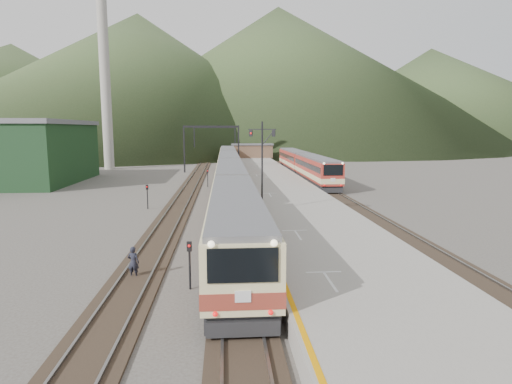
{
  "coord_description": "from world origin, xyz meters",
  "views": [
    {
      "loc": [
        -0.56,
        -18.98,
        7.36
      ],
      "look_at": [
        2.08,
        17.31,
        2.0
      ],
      "focal_mm": 30.0,
      "sensor_mm": 36.0,
      "label": 1
    }
  ],
  "objects": [
    {
      "name": "warehouse",
      "position": [
        -28.0,
        42.0,
        4.32
      ],
      "size": [
        14.5,
        20.5,
        8.6
      ],
      "color": "black",
      "rests_on": "ground"
    },
    {
      "name": "short_signal_b",
      "position": [
        -2.8,
        35.8,
        1.46
      ],
      "size": [
        0.23,
        0.17,
        2.27
      ],
      "color": "black",
      "rests_on": "ground"
    },
    {
      "name": "hill_b",
      "position": [
        30.0,
        230.0,
        37.5
      ],
      "size": [
        220.0,
        220.0,
        75.0
      ],
      "primitive_type": "cone",
      "color": "#2E4220",
      "rests_on": "ground"
    },
    {
      "name": "short_signal_c",
      "position": [
        -7.77,
        20.72,
        1.46
      ],
      "size": [
        0.26,
        0.22,
        2.27
      ],
      "color": "black",
      "rests_on": "ground"
    },
    {
      "name": "gantry_far",
      "position": [
        -2.85,
        80.0,
        5.59
      ],
      "size": [
        9.55,
        0.25,
        8.0
      ],
      "color": "black",
      "rests_on": "ground"
    },
    {
      "name": "station_shed",
      "position": [
        5.6,
        78.0,
        2.57
      ],
      "size": [
        9.4,
        4.4,
        3.1
      ],
      "color": "brown",
      "rests_on": "platform"
    },
    {
      "name": "track_main",
      "position": [
        0.0,
        40.0,
        0.07
      ],
      "size": [
        2.6,
        200.0,
        0.23
      ],
      "color": "black",
      "rests_on": "ground"
    },
    {
      "name": "track_far",
      "position": [
        -5.0,
        40.0,
        0.07
      ],
      "size": [
        2.6,
        200.0,
        0.23
      ],
      "color": "black",
      "rests_on": "ground"
    },
    {
      "name": "ground",
      "position": [
        0.0,
        0.0,
        0.0
      ],
      "size": [
        400.0,
        400.0,
        0.0
      ],
      "primitive_type": "plane",
      "color": "#47423D",
      "rests_on": "ground"
    },
    {
      "name": "signal_mast",
      "position": [
        2.32,
        14.1,
        5.24
      ],
      "size": [
        2.12,
        0.77,
        6.95
      ],
      "color": "black",
      "rests_on": "platform"
    },
    {
      "name": "hill_c",
      "position": [
        110.0,
        210.0,
        25.0
      ],
      "size": [
        160.0,
        160.0,
        50.0
      ],
      "primitive_type": "cone",
      "color": "#2E4220",
      "rests_on": "ground"
    },
    {
      "name": "gantry_near",
      "position": [
        -2.85,
        55.0,
        5.59
      ],
      "size": [
        9.55,
        0.25,
        8.0
      ],
      "color": "black",
      "rests_on": "ground"
    },
    {
      "name": "short_signal_a",
      "position": [
        -2.23,
        0.16,
        1.46
      ],
      "size": [
        0.23,
        0.17,
        2.27
      ],
      "color": "black",
      "rests_on": "ground"
    },
    {
      "name": "track_second",
      "position": [
        11.5,
        40.0,
        0.07
      ],
      "size": [
        2.6,
        200.0,
        0.23
      ],
      "color": "black",
      "rests_on": "ground"
    },
    {
      "name": "main_train",
      "position": [
        0.0,
        35.14,
        2.02
      ],
      "size": [
        2.94,
        80.56,
        3.59
      ],
      "color": "beige",
      "rests_on": "track_main"
    },
    {
      "name": "hill_a",
      "position": [
        -40.0,
        190.0,
        30.0
      ],
      "size": [
        180.0,
        180.0,
        60.0
      ],
      "primitive_type": "cone",
      "color": "#2E4220",
      "rests_on": "ground"
    },
    {
      "name": "platform",
      "position": [
        5.6,
        38.0,
        0.5
      ],
      "size": [
        8.0,
        100.0,
        1.0
      ],
      "primitive_type": "cube",
      "color": "gray",
      "rests_on": "ground"
    },
    {
      "name": "second_train",
      "position": [
        11.5,
        46.2,
        1.87
      ],
      "size": [
        2.69,
        36.68,
        3.28
      ],
      "color": "#A83025",
      "rests_on": "track_second"
    },
    {
      "name": "worker",
      "position": [
        -5.17,
        1.92,
        0.8
      ],
      "size": [
        0.66,
        0.51,
        1.61
      ],
      "primitive_type": "imported",
      "rotation": [
        0.0,
        0.0,
        2.92
      ],
      "color": "black",
      "rests_on": "ground"
    },
    {
      "name": "hill_d",
      "position": [
        -120.0,
        240.0,
        27.5
      ],
      "size": [
        200.0,
        200.0,
        55.0
      ],
      "primitive_type": "cone",
      "color": "#2E4220",
      "rests_on": "ground"
    },
    {
      "name": "smokestack",
      "position": [
        -22.0,
        62.0,
        15.0
      ],
      "size": [
        1.8,
        1.8,
        30.0
      ],
      "primitive_type": "cylinder",
      "color": "#9E998E",
      "rests_on": "ground"
    }
  ]
}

